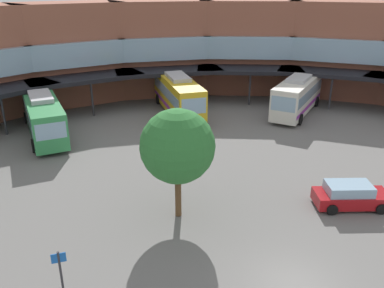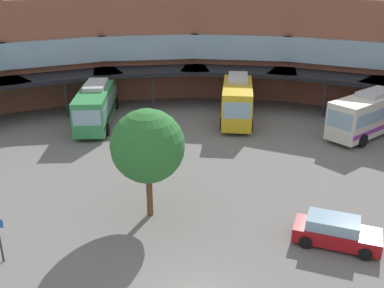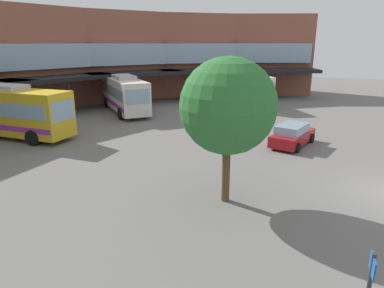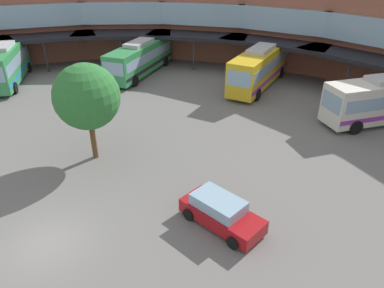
# 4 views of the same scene
# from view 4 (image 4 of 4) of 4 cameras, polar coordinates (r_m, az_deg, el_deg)

# --- Properties ---
(ground_plane) EXTENTS (120.21, 120.21, 0.00)m
(ground_plane) POSITION_cam_4_polar(r_m,az_deg,el_deg) (18.97, -22.31, -14.59)
(ground_plane) COLOR slate
(station_building) EXTENTS (74.89, 32.80, 10.57)m
(station_building) POSITION_cam_4_polar(r_m,az_deg,el_deg) (35.61, 10.80, 17.10)
(station_building) COLOR #93543F
(station_building) RESTS_ON ground
(bus_0) EXTENTS (4.74, 11.54, 3.65)m
(bus_0) POSITION_cam_4_polar(r_m,az_deg,el_deg) (40.41, -8.39, 13.64)
(bus_0) COLOR #338C4C
(bus_0) RESTS_ON ground
(bus_2) EXTENTS (8.65, 9.02, 3.99)m
(bus_2) POSITION_cam_4_polar(r_m,az_deg,el_deg) (41.73, -27.79, 11.38)
(bus_2) COLOR #338C4C
(bus_2) RESTS_ON ground
(bus_4) EXTENTS (3.30, 11.33, 3.97)m
(bus_4) POSITION_cam_4_polar(r_m,az_deg,el_deg) (36.85, 10.86, 12.18)
(bus_4) COLOR gold
(bus_4) RESTS_ON ground
(parked_car) EXTENTS (4.68, 2.73, 1.53)m
(parked_car) POSITION_cam_4_polar(r_m,az_deg,el_deg) (18.24, 4.66, -10.92)
(parked_car) COLOR #A51419
(parked_car) RESTS_ON ground
(plaza_tree) EXTENTS (4.17, 4.17, 6.45)m
(plaza_tree) POSITION_cam_4_polar(r_m,az_deg,el_deg) (23.02, -16.63, 7.30)
(plaza_tree) COLOR brown
(plaza_tree) RESTS_ON ground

